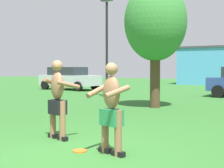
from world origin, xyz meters
TOP-DOWN VIEW (x-y plane):
  - ground_plane at (0.00, 0.00)m, footprint 80.00×80.00m
  - player_near at (0.53, 0.25)m, footprint 0.69×0.72m
  - player_in_black at (-1.05, 0.82)m, footprint 0.70×0.74m
  - frisbee at (-0.07, 0.16)m, footprint 0.26×0.26m
  - car_silver_far_end at (-9.96, 14.01)m, footprint 4.48×2.43m
  - lamp_post at (-4.56, 9.56)m, footprint 0.60×0.24m
  - tree_right_field at (-1.10, 7.01)m, footprint 2.37×2.37m

SIDE VIEW (x-z plane):
  - ground_plane at x=0.00m, z-range 0.00..0.00m
  - frisbee at x=-0.07m, z-range 0.00..0.03m
  - car_silver_far_end at x=-9.96m, z-range 0.03..1.61m
  - player_near at x=0.53m, z-range 0.04..1.65m
  - player_in_black at x=-1.05m, z-range 0.05..1.73m
  - lamp_post at x=-4.56m, z-range 0.62..5.66m
  - tree_right_field at x=-1.10m, z-range 0.85..5.61m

